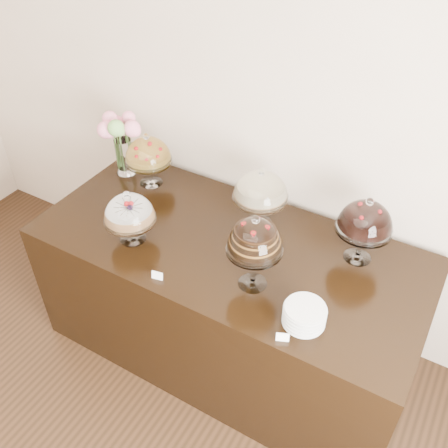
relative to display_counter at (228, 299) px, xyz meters
The scene contains 11 objects.
wall_back 1.19m from the display_counter, 100.97° to the left, with size 5.00×0.04×3.00m, color beige.
display_counter is the anchor object (origin of this frame).
cake_stand_sugar_sponge 0.84m from the display_counter, 154.91° to the right, with size 0.29×0.29×0.32m.
cake_stand_choco_layer 0.81m from the display_counter, 37.90° to the right, with size 0.28×0.28×0.44m.
cake_stand_cheesecake 0.74m from the display_counter, 78.12° to the left, with size 0.32×0.32×0.37m.
cake_stand_dark_choco 1.00m from the display_counter, 21.39° to the left, with size 0.29×0.29×0.39m.
cake_stand_fruit_tart 1.03m from the display_counter, 159.88° to the left, with size 0.30×0.30×0.36m.
flower_vase 1.22m from the display_counter, 163.73° to the left, with size 0.30×0.30×0.44m.
plate_stack 0.82m from the display_counter, 27.69° to the right, with size 0.20×0.20×0.10m.
price_card_left 0.65m from the display_counter, 113.94° to the right, with size 0.06×0.01×0.04m, color white.
price_card_right 0.84m from the display_counter, 39.75° to the right, with size 0.06×0.01×0.04m, color white.
Camera 1 is at (1.12, 0.66, 2.74)m, focal length 40.00 mm.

